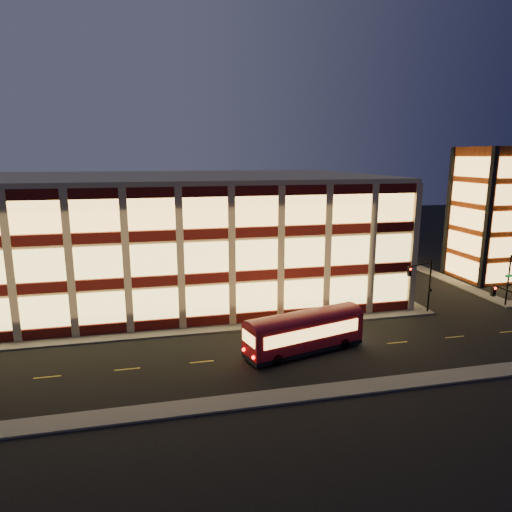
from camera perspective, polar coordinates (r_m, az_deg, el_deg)
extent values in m
plane|color=black|center=(44.94, -5.07, -9.59)|extent=(200.00, 200.00, 0.00)
cube|color=#514F4C|center=(45.58, -9.03, -9.28)|extent=(54.00, 2.00, 0.15)
cube|color=#514F4C|center=(67.01, 12.70, -2.35)|extent=(2.00, 30.00, 0.15)
cube|color=#514F4C|center=(72.37, 20.59, -1.76)|extent=(2.00, 30.00, 0.15)
cube|color=#514F4C|center=(33.35, -1.84, -17.71)|extent=(100.00, 2.00, 0.15)
cube|color=tan|center=(59.20, -10.35, 2.68)|extent=(50.00, 30.00, 14.00)
cube|color=tan|center=(58.44, -10.63, 9.70)|extent=(50.40, 30.40, 0.50)
cube|color=#470C0A|center=(46.19, -9.14, -8.22)|extent=(50.10, 0.25, 1.00)
cube|color=#FFD86B|center=(45.52, -9.23, -5.74)|extent=(49.00, 0.20, 3.00)
cube|color=#470C0A|center=(66.50, 12.04, -1.92)|extent=(0.25, 30.10, 1.00)
cube|color=#FFD86B|center=(66.01, 12.10, -0.16)|extent=(0.20, 29.00, 3.00)
cube|color=#470C0A|center=(44.85, -9.33, -2.95)|extent=(50.10, 0.25, 1.00)
cube|color=#FFD86B|center=(44.36, -9.42, -0.33)|extent=(49.00, 0.20, 3.00)
cube|color=#470C0A|center=(65.57, 12.21, 1.80)|extent=(0.25, 30.10, 1.00)
cube|color=#FFD86B|center=(65.22, 12.28, 3.62)|extent=(0.20, 29.00, 3.00)
cube|color=#470C0A|center=(43.90, -9.53, 2.60)|extent=(50.10, 0.25, 1.00)
cube|color=#FFD86B|center=(43.62, -9.63, 5.32)|extent=(49.00, 0.20, 3.00)
cube|color=#470C0A|center=(64.93, 12.39, 5.62)|extent=(0.25, 30.10, 1.00)
cube|color=#FFD86B|center=(64.71, 12.46, 7.47)|extent=(0.20, 29.00, 3.00)
cube|color=#8C3814|center=(70.49, 27.47, 4.66)|extent=(8.00, 8.00, 18.00)
cube|color=black|center=(64.89, 27.01, 4.15)|extent=(0.60, 0.60, 18.00)
cube|color=black|center=(71.16, 22.93, 5.14)|extent=(0.60, 0.60, 18.00)
cube|color=black|center=(76.10, 27.85, 5.10)|extent=(0.60, 0.60, 18.00)
cube|color=#EEB253|center=(68.66, 29.04, -1.80)|extent=(6.60, 0.16, 2.60)
cube|color=#EEB253|center=(69.13, 24.29, -1.24)|extent=(0.16, 6.60, 2.60)
cube|color=#EEB253|center=(68.00, 29.34, 0.98)|extent=(6.60, 0.16, 2.60)
cube|color=#EEB253|center=(68.47, 24.54, 1.53)|extent=(0.16, 6.60, 2.60)
cube|color=#EEB253|center=(67.98, 24.79, 4.34)|extent=(0.16, 6.60, 2.60)
cube|color=#EEB253|center=(67.65, 25.06, 7.19)|extent=(0.16, 6.60, 2.60)
cube|color=#EEB253|center=(67.50, 25.32, 10.06)|extent=(0.16, 6.60, 2.60)
cylinder|color=black|center=(52.94, 20.86, -3.54)|extent=(0.18, 0.18, 6.00)
cylinder|color=black|center=(50.74, 19.91, -0.98)|extent=(3.56, 1.63, 0.14)
cube|color=black|center=(49.32, 18.62, -1.86)|extent=(0.32, 0.32, 0.95)
sphere|color=#FF0C05|center=(49.10, 18.75, -1.57)|extent=(0.20, 0.20, 0.20)
cube|color=black|center=(52.89, 20.95, -4.01)|extent=(0.25, 0.18, 0.28)
cylinder|color=black|center=(59.00, 28.99, -2.71)|extent=(0.18, 0.18, 6.00)
cube|color=black|center=(58.95, 29.08, -3.13)|extent=(0.25, 0.18, 0.28)
cube|color=#0C7226|center=(58.76, 29.15, -2.18)|extent=(1.20, 0.06, 0.28)
cylinder|color=black|center=(43.71, 29.29, -3.93)|extent=(0.14, 4.00, 0.14)
cube|color=black|center=(45.27, 27.55, -3.89)|extent=(0.32, 0.32, 0.95)
sphere|color=#FF0C05|center=(45.06, 27.73, -3.58)|extent=(0.20, 0.20, 0.20)
cube|color=maroon|center=(40.40, 6.04, -9.40)|extent=(11.16, 5.44, 2.49)
cube|color=black|center=(40.96, 5.99, -11.30)|extent=(11.16, 5.44, 0.38)
cylinder|color=black|center=(38.30, 2.60, -12.81)|extent=(1.03, 0.57, 0.97)
cylinder|color=black|center=(40.18, 0.84, -11.55)|extent=(1.03, 0.57, 0.97)
cylinder|color=black|center=(41.97, 10.92, -10.71)|extent=(1.03, 0.57, 0.97)
cylinder|color=black|center=(43.69, 8.95, -9.68)|extent=(1.03, 0.57, 0.97)
cube|color=#EEB253|center=(39.23, 7.20, -9.60)|extent=(9.22, 2.54, 1.08)
cube|color=#EEB253|center=(41.35, 4.97, -8.37)|extent=(9.22, 2.54, 1.08)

